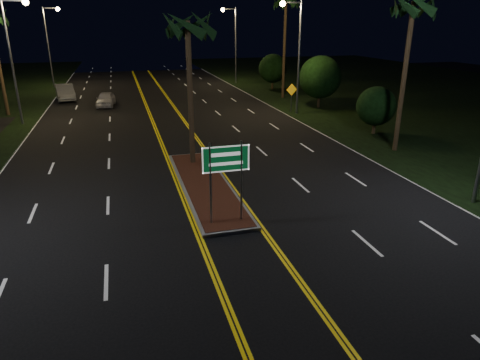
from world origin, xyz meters
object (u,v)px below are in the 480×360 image
object	(u,v)px
shrub_near	(376,106)
shrub_far	(273,68)
palm_right_near	(413,7)
car_far	(65,91)
warning_sign	(292,94)
shrub_mid	(320,77)
palm_median	(187,25)
car_near	(106,98)
highway_sign	(226,166)
streetlight_right_far	(233,37)
median_island	(205,185)
streetlight_right_mid	(295,45)
streetlight_left_mid	(15,48)
palm_right_far	(286,3)
streetlight_left_far	(50,38)

from	to	relation	value
shrub_near	shrub_far	xyz separation A→B (m)	(0.30, 22.00, 0.39)
palm_right_near	shrub_near	bearing A→B (deg)	75.96
car_far	warning_sign	distance (m)	22.85
car_far	shrub_mid	bearing A→B (deg)	-34.47
palm_right_near	shrub_near	world-z (taller)	palm_right_near
palm_median	car_near	distance (m)	21.11
palm_median	car_far	world-z (taller)	palm_median
highway_sign	streetlight_right_far	bearing A→B (deg)	74.85
median_island	palm_median	size ratio (longest dim) A/B	1.23
highway_sign	car_near	distance (m)	27.66
streetlight_right_far	shrub_far	xyz separation A→B (m)	(3.19, -6.00, -3.32)
palm_median	shrub_mid	world-z (taller)	palm_median
palm_median	car_far	bearing A→B (deg)	110.13
palm_right_near	car_near	size ratio (longest dim) A/B	2.07
streetlight_right_mid	palm_median	bearing A→B (deg)	-132.70
highway_sign	car_near	world-z (taller)	highway_sign
palm_median	palm_right_near	xyz separation A→B (m)	(12.50, -0.50, 0.94)
streetlight_right_mid	warning_sign	world-z (taller)	streetlight_right_mid
streetlight_left_mid	palm_median	xyz separation A→B (m)	(10.61, -13.50, 1.62)
palm_right_far	shrub_near	world-z (taller)	palm_right_far
streetlight_right_far	streetlight_right_mid	bearing A→B (deg)	-90.00
streetlight_left_mid	car_near	world-z (taller)	streetlight_left_mid
highway_sign	streetlight_right_mid	world-z (taller)	streetlight_right_mid
streetlight_left_mid	warning_sign	xyz separation A→B (m)	(21.41, -1.20, -4.08)
palm_median	shrub_near	size ratio (longest dim) A/B	2.52
streetlight_left_far	palm_right_near	bearing A→B (deg)	-55.79
streetlight_left_mid	car_near	size ratio (longest dim) A/B	2.00
shrub_near	car_far	xyz separation A→B (m)	(-22.31, 20.52, -1.05)
median_island	highway_sign	bearing A→B (deg)	-90.00
palm_median	shrub_far	distance (m)	29.41
streetlight_left_mid	streetlight_right_mid	world-z (taller)	same
car_far	shrub_far	bearing A→B (deg)	-5.96
streetlight_left_far	palm_right_near	size ratio (longest dim) A/B	0.97
shrub_near	car_far	size ratio (longest dim) A/B	0.61
streetlight_right_far	car_near	bearing A→B (deg)	-142.14
median_island	shrub_near	bearing A→B (deg)	27.41
streetlight_left_far	shrub_mid	distance (m)	31.85
streetlight_left_mid	palm_median	bearing A→B (deg)	-51.83
highway_sign	streetlight_right_far	xyz separation A→B (m)	(10.61, 39.20, 3.25)
median_island	streetlight_left_far	world-z (taller)	streetlight_left_far
streetlight_right_mid	palm_median	distance (m)	15.73
car_near	car_far	xyz separation A→B (m)	(-3.96, 4.54, 0.15)
median_island	streetlight_left_mid	distance (m)	20.80
palm_right_far	shrub_near	xyz separation A→B (m)	(0.70, -16.00, -7.20)
median_island	warning_sign	world-z (taller)	warning_sign
warning_sign	palm_right_far	bearing A→B (deg)	67.28
shrub_far	car_far	xyz separation A→B (m)	(-22.61, -1.48, -1.44)
palm_right_near	palm_right_far	world-z (taller)	palm_right_far
palm_median	car_far	distance (m)	26.37
streetlight_right_mid	palm_right_far	xyz separation A→B (m)	(2.19, 8.00, 3.49)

